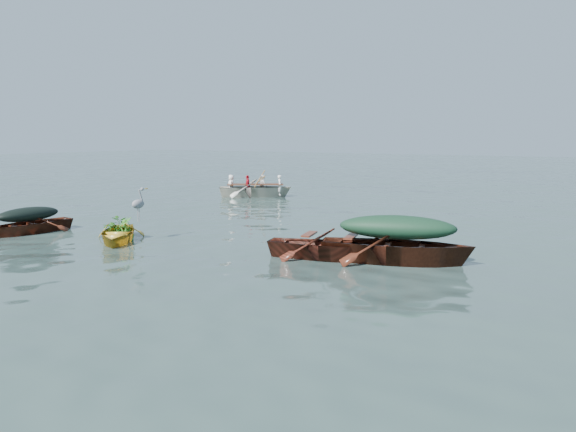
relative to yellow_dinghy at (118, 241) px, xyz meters
name	(u,v)px	position (x,y,z in m)	size (l,w,h in m)	color
ground	(177,256)	(2.58, -0.51, 0.00)	(140.00, 140.00, 0.00)	#344944
yellow_dinghy	(118,241)	(0.00, 0.00, 0.00)	(1.25, 2.88, 0.76)	gold
dark_covered_boat	(29,233)	(-3.13, -0.48, 0.00)	(1.23, 3.30, 0.80)	#562714
green_tarp_boat	(396,263)	(7.13, 1.54, 0.00)	(1.43, 4.59, 1.08)	#502212
open_wooden_boat	(330,259)	(5.72, 1.10, 0.00)	(1.24, 3.98, 0.90)	#5B2116
rowed_boat	(256,197)	(-3.14, 10.64, 0.00)	(1.36, 4.54, 1.09)	silver
dark_tarp_cover	(28,212)	(-3.13, -0.48, 0.60)	(0.67, 1.81, 0.40)	black
green_tarp_cover	(397,227)	(7.13, 1.54, 0.80)	(0.79, 2.52, 0.52)	#153520
thwart_benches	(330,238)	(5.72, 1.10, 0.47)	(0.74, 1.99, 0.04)	#511F12
heron	(138,209)	(0.38, 0.40, 0.84)	(0.28, 0.40, 0.92)	gray
dinghy_weeds	(121,213)	(-0.34, 0.43, 0.68)	(0.70, 0.90, 0.60)	#1F691B
rowers	(255,177)	(-3.14, 10.64, 0.93)	(1.23, 3.18, 0.76)	white
oars	(255,184)	(-3.14, 10.64, 0.58)	(2.60, 0.60, 0.06)	olive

